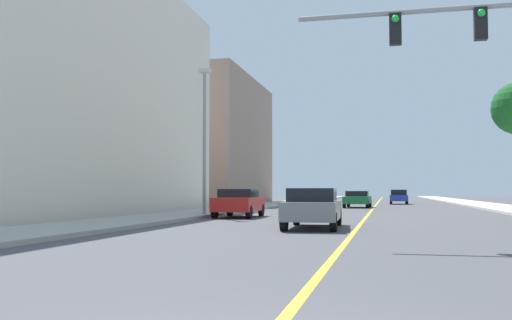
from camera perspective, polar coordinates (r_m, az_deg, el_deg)
The scene contains 11 objects.
ground at distance 46.08m, azimuth 11.82°, elevation -4.71°, with size 192.00×192.00×0.00m, color #47474C.
sidewalk_left at distance 47.23m, azimuth 0.36°, elevation -4.64°, with size 3.69×168.00×0.15m, color #9E9B93.
sidewalk_right at distance 46.81m, azimuth 23.38°, elevation -4.40°, with size 3.69×168.00×0.15m, color beige.
lane_marking_center at distance 46.08m, azimuth 11.82°, elevation -4.70°, with size 0.16×144.00×0.01m, color yellow.
building_left_near at distance 35.86m, azimuth -21.04°, elevation 6.33°, with size 13.26×24.18×14.17m, color silver.
building_left_far at distance 59.98m, azimuth -6.22°, elevation 1.81°, with size 12.96×18.75×12.94m, color gray.
street_lamp at distance 28.96m, azimuth -5.22°, elevation 2.76°, with size 0.56×0.28×7.43m.
car_blue at distance 58.04m, azimuth 14.21°, elevation -3.60°, with size 1.78×4.43×1.44m.
car_red at distance 28.26m, azimuth -1.73°, elevation -4.28°, with size 1.97×4.03×1.41m.
car_gray at distance 20.14m, azimuth 5.78°, elevation -4.78°, with size 1.98×4.60×1.41m.
car_green at distance 45.37m, azimuth 10.20°, elevation -3.88°, with size 2.07×4.56×1.31m.
Camera 1 is at (1.05, -4.05, 1.32)m, focal length 39.64 mm.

